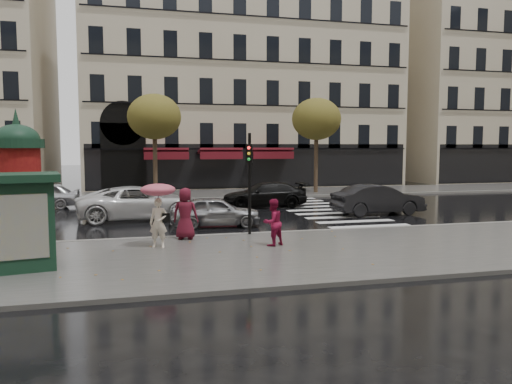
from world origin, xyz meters
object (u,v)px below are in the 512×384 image
object	(u,v)px
car_darkgrey	(378,200)
car_black	(264,195)
morris_column	(18,181)
traffic_light	(249,173)
newsstand	(18,220)
car_far_silver	(40,196)
woman_red	(273,222)
man_burgundy	(185,213)
car_silver	(216,212)
car_white	(139,203)
woman_umbrella	(158,204)

from	to	relation	value
car_darkgrey	car_black	distance (m)	6.27
morris_column	traffic_light	xyz separation A→B (m)	(7.57, 0.33, 0.13)
newsstand	car_darkgrey	world-z (taller)	newsstand
car_darkgrey	car_far_silver	xyz separation A→B (m)	(-16.31, 6.57, -0.03)
newsstand	car_black	world-z (taller)	newsstand
woman_red	traffic_light	bearing A→B (deg)	-109.36
man_burgundy	traffic_light	world-z (taller)	traffic_light
traffic_light	car_silver	bearing A→B (deg)	105.47
newsstand	car_black	size ratio (longest dim) A/B	0.53
man_burgundy	morris_column	size ratio (longest dim) A/B	0.41
man_burgundy	woman_red	bearing A→B (deg)	162.78
car_silver	car_far_silver	bearing A→B (deg)	48.77
car_silver	car_black	bearing A→B (deg)	-27.27
morris_column	car_black	bearing A→B (deg)	40.85
car_white	car_black	xyz separation A→B (m)	(6.72, 3.16, -0.08)
morris_column	car_darkgrey	size ratio (longest dim) A/B	0.98
woman_red	car_white	distance (m)	8.76
car_darkgrey	traffic_light	bearing A→B (deg)	118.81
woman_red	car_black	distance (m)	11.28
morris_column	newsstand	bearing A→B (deg)	-79.72
car_white	morris_column	bearing A→B (deg)	141.58
woman_umbrella	morris_column	size ratio (longest dim) A/B	0.48
woman_umbrella	car_far_silver	distance (m)	13.76
newsstand	car_white	world-z (taller)	newsstand
traffic_light	newsstand	xyz separation A→B (m)	(-7.01, -3.43, -0.94)
car_white	car_darkgrey	bearing A→B (deg)	-101.59
man_burgundy	car_silver	xyz separation A→B (m)	(1.58, 3.10, -0.38)
woman_red	traffic_light	world-z (taller)	traffic_light
car_silver	car_darkgrey	distance (m)	8.44
morris_column	car_black	distance (m)	14.00
traffic_light	car_silver	distance (m)	3.34
woman_umbrella	traffic_light	size ratio (longest dim) A/B	0.57
woman_red	car_black	xyz separation A→B (m)	(2.71, 10.94, -0.20)
man_burgundy	morris_column	xyz separation A→B (m)	(-5.23, -0.00, 1.20)
traffic_light	car_darkgrey	xyz separation A→B (m)	(7.50, 4.46, -1.61)
newsstand	morris_column	bearing A→B (deg)	100.28
woman_umbrella	newsstand	bearing A→B (deg)	-153.21
man_burgundy	car_black	bearing A→B (deg)	-101.91
man_burgundy	car_white	distance (m)	6.11
traffic_light	car_far_silver	size ratio (longest dim) A/B	0.89
newsstand	car_silver	size ratio (longest dim) A/B	0.67
morris_column	car_far_silver	bearing A→B (deg)	96.22
morris_column	car_darkgrey	world-z (taller)	morris_column
traffic_light	car_black	xyz separation A→B (m)	(2.95, 8.77, -1.66)
woman_red	car_silver	world-z (taller)	woman_red
man_burgundy	car_darkgrey	distance (m)	10.95
woman_red	man_burgundy	xyz separation A→B (m)	(-2.59, 1.84, 0.13)
traffic_light	car_black	bearing A→B (deg)	71.39
traffic_light	woman_umbrella	bearing A→B (deg)	-154.80
car_far_silver	woman_umbrella	bearing A→B (deg)	23.39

